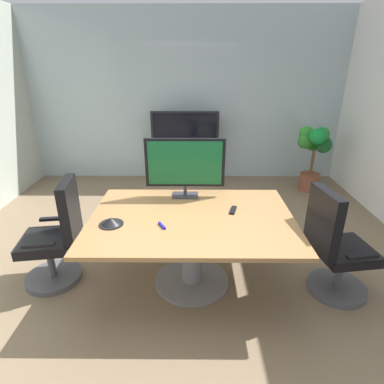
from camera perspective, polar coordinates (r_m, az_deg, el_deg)
The scene contains 11 objects.
ground_plane at distance 3.47m, azimuth -2.38°, elevation -15.01°, with size 7.37×7.37×0.00m, color #7A664C.
wall_back_glass_partition at distance 5.95m, azimuth -1.15°, elevation 16.69°, with size 5.76×0.10×2.98m, color #9EB2B7.
conference_table at distance 3.07m, azimuth -0.04°, elevation -7.43°, with size 1.93×1.35×0.75m.
office_chair_left at distance 3.45m, azimuth -23.33°, elevation -8.22°, with size 0.62×0.60×1.09m.
office_chair_right at distance 3.29m, azimuth 24.50°, elevation -9.92°, with size 0.62×0.60×1.09m.
tv_monitor at distance 3.31m, azimuth -1.28°, elevation 5.03°, with size 0.84×0.18×0.64m.
wall_display_unit at distance 5.81m, azimuth -1.24°, elevation 5.99°, with size 1.20×0.36×1.31m.
potted_plant at distance 5.76m, azimuth 21.20°, elevation 7.18°, with size 0.57×0.70×1.14m.
conference_phone at distance 2.93m, azimuth -14.50°, elevation -5.20°, with size 0.22×0.22×0.07m.
remote_control at distance 3.12m, azimuth 7.47°, elevation -3.28°, with size 0.05×0.17×0.02m, color black.
whiteboard_marker at distance 2.82m, azimuth -5.49°, elevation -6.10°, with size 0.13×0.02×0.02m, color #1919A5.
Camera 1 is at (0.16, -2.73, 2.13)m, focal length 29.37 mm.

